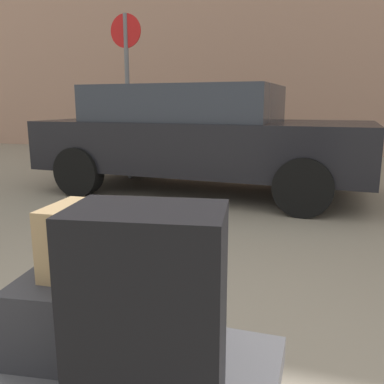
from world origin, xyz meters
TOP-DOWN VIEW (x-y plane):
  - suitcase_charcoal_center at (0.01, 0.17)m, footprint 0.62×0.50m
  - suitcase_black_front_left at (0.30, -0.12)m, footprint 0.42×0.31m
  - duffel_bag_tan_topmost_pile at (0.01, 0.17)m, footprint 0.38×0.27m
  - parked_car at (-0.90, 4.35)m, footprint 4.39×2.10m
  - no_parking_sign at (-2.24, 4.97)m, footprint 0.50×0.07m

SIDE VIEW (x-z plane):
  - suitcase_charcoal_center at x=0.01m, z-range 0.34..0.61m
  - suitcase_black_front_left at x=0.30m, z-range 0.34..0.94m
  - duffel_bag_tan_topmost_pile at x=0.01m, z-range 0.61..0.85m
  - parked_car at x=-0.90m, z-range 0.05..1.47m
  - no_parking_sign at x=-2.24m, z-range 0.29..2.80m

